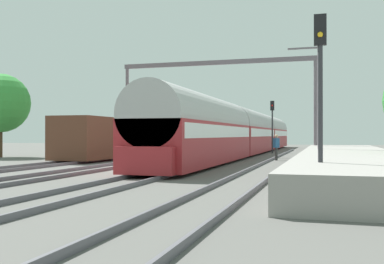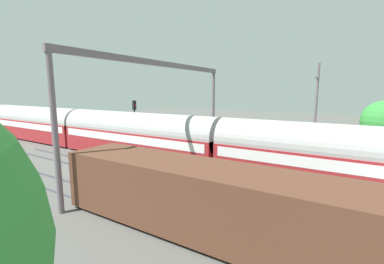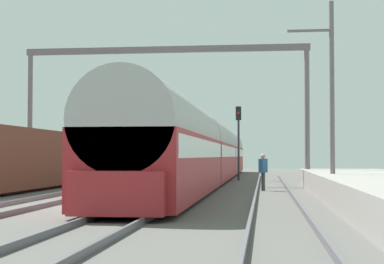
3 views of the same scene
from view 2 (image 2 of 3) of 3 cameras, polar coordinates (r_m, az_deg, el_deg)
platform at (r=25.15m, az=33.98°, el=-4.94°), size 4.40×28.00×0.90m
passenger_train at (r=23.53m, az=-12.00°, el=-0.66°), size 2.93×49.20×3.82m
freight_car at (r=11.09m, az=1.16°, el=-14.14°), size 2.80×13.00×2.70m
person_crossing at (r=21.68m, az=14.98°, el=-4.13°), size 0.43×0.46×1.73m
railway_signal_far at (r=26.12m, az=-12.37°, el=2.86°), size 0.36×0.30×4.90m
catenary_gantry at (r=18.77m, az=-6.58°, el=9.11°), size 16.32×0.28×7.86m
catenary_pole_east_mid at (r=23.27m, az=25.29°, el=3.97°), size 1.90×0.20×8.00m
tree_east_background at (r=27.94m, az=36.23°, el=1.92°), size 3.53×3.53×5.02m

